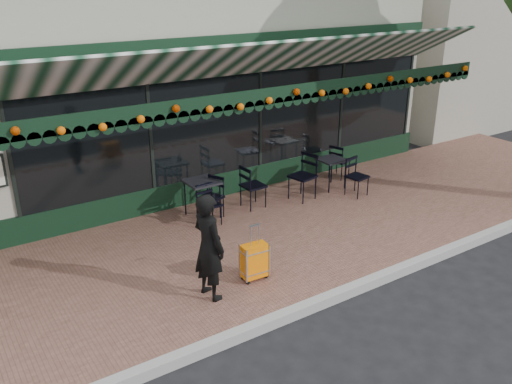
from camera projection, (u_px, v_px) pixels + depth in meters
ground at (331, 298)px, 7.90m from camera, size 80.00×80.00×0.00m
sidewalk at (256, 241)px, 9.42m from camera, size 18.00×4.00×0.15m
curb at (335, 296)px, 7.81m from camera, size 18.00×0.16×0.15m
restaurant_building at (124, 68)px, 13.12m from camera, size 12.00×9.60×4.50m
neighbor_building_right at (462, 33)px, 19.84m from camera, size 12.00×8.00×4.80m
woman at (209, 247)px, 7.41m from camera, size 0.45×0.62×1.55m
suitcase at (254, 261)px, 8.01m from camera, size 0.40×0.24×0.89m
cafe_table_a at (331, 162)px, 11.38m from camera, size 0.52×0.52×0.64m
cafe_table_b at (202, 184)px, 9.98m from camera, size 0.58×0.58×0.71m
chair_a_left at (303, 177)px, 10.84m from camera, size 0.55×0.55×0.94m
chair_a_right at (340, 161)px, 12.03m from camera, size 0.49×0.49×0.78m
chair_a_front at (357, 177)px, 11.05m from camera, size 0.46×0.46×0.79m
chair_b_left at (211, 198)px, 9.99m from camera, size 0.53×0.53×0.80m
chair_b_right at (253, 186)px, 10.48m from camera, size 0.44×0.44×0.86m
chair_b_front at (209, 205)px, 9.76m from camera, size 0.39×0.39×0.75m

